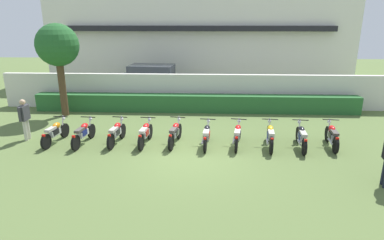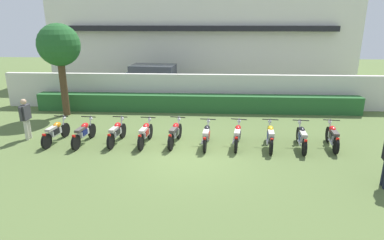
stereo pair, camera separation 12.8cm
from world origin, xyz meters
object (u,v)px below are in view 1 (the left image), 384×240
object	(u,v)px
motorcycle_in_row_4	(175,133)
motorcycle_in_row_5	(207,135)
motorcycle_in_row_7	(270,136)
motorcycle_in_row_3	(145,133)
motorcycle_in_row_9	(332,136)
motorcycle_in_row_2	(116,133)
inspector_person	(25,116)
motorcycle_in_row_0	(55,132)
parked_car	(154,80)
tree_near_inspector	(58,47)
motorcycle_in_row_8	(301,137)
motorcycle_in_row_6	(238,135)
motorcycle_in_row_1	(83,133)

from	to	relation	value
motorcycle_in_row_4	motorcycle_in_row_5	world-z (taller)	motorcycle_in_row_4
motorcycle_in_row_7	motorcycle_in_row_3	bearing A→B (deg)	94.99
motorcycle_in_row_9	motorcycle_in_row_4	bearing A→B (deg)	96.07
motorcycle_in_row_2	inspector_person	world-z (taller)	inspector_person
motorcycle_in_row_0	motorcycle_in_row_9	size ratio (longest dim) A/B	1.03
parked_car	motorcycle_in_row_0	distance (m)	8.92
motorcycle_in_row_2	motorcycle_in_row_7	size ratio (longest dim) A/B	0.95
tree_near_inspector	motorcycle_in_row_2	world-z (taller)	tree_near_inspector
motorcycle_in_row_3	motorcycle_in_row_8	world-z (taller)	motorcycle_in_row_3
parked_car	motorcycle_in_row_4	xyz separation A→B (m)	(2.10, -8.46, -0.48)
motorcycle_in_row_0	motorcycle_in_row_2	bearing A→B (deg)	-82.02
motorcycle_in_row_7	motorcycle_in_row_0	bearing A→B (deg)	95.50
motorcycle_in_row_6	motorcycle_in_row_8	bearing A→B (deg)	-83.15
parked_car	motorcycle_in_row_6	size ratio (longest dim) A/B	2.58
motorcycle_in_row_2	motorcycle_in_row_5	bearing A→B (deg)	-85.84
motorcycle_in_row_5	motorcycle_in_row_9	distance (m)	4.67
motorcycle_in_row_6	motorcycle_in_row_7	distance (m)	1.21
motorcycle_in_row_0	motorcycle_in_row_8	bearing A→B (deg)	-83.76
motorcycle_in_row_5	motorcycle_in_row_6	xyz separation A→B (m)	(1.16, 0.04, 0.01)
motorcycle_in_row_7	inspector_person	xyz separation A→B (m)	(-9.49, 0.38, 0.52)
tree_near_inspector	inspector_person	size ratio (longest dim) A/B	2.69
inspector_person	motorcycle_in_row_8	bearing A→B (deg)	-2.12
motorcycle_in_row_5	motorcycle_in_row_6	size ratio (longest dim) A/B	1.01
motorcycle_in_row_5	motorcycle_in_row_9	world-z (taller)	motorcycle_in_row_9
motorcycle_in_row_5	motorcycle_in_row_6	world-z (taller)	motorcycle_in_row_6
motorcycle_in_row_0	motorcycle_in_row_3	bearing A→B (deg)	-83.08
motorcycle_in_row_5	motorcycle_in_row_7	xyz separation A→B (m)	(2.36, -0.02, 0.02)
motorcycle_in_row_6	motorcycle_in_row_2	bearing A→B (deg)	97.85
motorcycle_in_row_7	motorcycle_in_row_8	size ratio (longest dim) A/B	0.99
tree_near_inspector	motorcycle_in_row_8	bearing A→B (deg)	-20.11
motorcycle_in_row_2	motorcycle_in_row_6	xyz separation A→B (m)	(4.62, -0.06, -0.00)
motorcycle_in_row_3	motorcycle_in_row_2	bearing A→B (deg)	93.10
inspector_person	motorcycle_in_row_1	bearing A→B (deg)	-8.35
parked_car	tree_near_inspector	xyz separation A→B (m)	(-3.76, -4.75, 2.43)
motorcycle_in_row_1	motorcycle_in_row_6	size ratio (longest dim) A/B	1.06
motorcycle_in_row_1	inspector_person	distance (m)	2.50
motorcycle_in_row_8	motorcycle_in_row_3	bearing A→B (deg)	94.76
motorcycle_in_row_2	inspector_person	distance (m)	3.72
motorcycle_in_row_0	inspector_person	world-z (taller)	inspector_person
motorcycle_in_row_5	inspector_person	xyz separation A→B (m)	(-7.13, 0.36, 0.54)
motorcycle_in_row_0	motorcycle_in_row_9	distance (m)	10.51
motorcycle_in_row_8	inspector_person	size ratio (longest dim) A/B	1.17
motorcycle_in_row_6	inspector_person	distance (m)	8.31
motorcycle_in_row_4	tree_near_inspector	bearing A→B (deg)	66.21
tree_near_inspector	parked_car	bearing A→B (deg)	51.64
motorcycle_in_row_6	motorcycle_in_row_7	size ratio (longest dim) A/B	0.94
motorcycle_in_row_9	parked_car	bearing A→B (deg)	49.63
motorcycle_in_row_0	motorcycle_in_row_1	bearing A→B (deg)	-85.49
motorcycle_in_row_7	inspector_person	distance (m)	9.52
parked_car	tree_near_inspector	bearing A→B (deg)	-122.84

